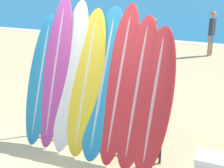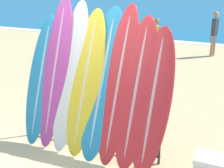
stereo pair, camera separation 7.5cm
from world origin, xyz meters
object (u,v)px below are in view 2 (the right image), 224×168
object	(u,v)px
surfboard_slot_1	(56,71)
surfboard_slot_7	(153,99)
surfboard_slot_3	(86,82)
surfboard_slot_2	(70,75)
surfboard_slot_0	(41,79)
person_near_water	(156,40)
person_mid_beach	(214,32)
surfboard_rack	(92,122)
surfboard_slot_6	(136,91)
surfboard_slot_4	(102,82)
surfboard_slot_5	(119,83)

from	to	relation	value
surfboard_slot_1	surfboard_slot_7	xyz separation A→B (m)	(1.75, -0.06, -0.20)
surfboard_slot_3	surfboard_slot_2	bearing A→B (deg)	174.97
surfboard_slot_0	person_near_water	distance (m)	5.53
person_mid_beach	surfboard_rack	bearing A→B (deg)	13.37
surfboard_slot_1	surfboard_slot_6	world-z (taller)	surfboard_slot_1
surfboard_rack	person_near_water	bearing A→B (deg)	96.51
person_near_water	surfboard_slot_0	bearing A→B (deg)	-46.66
surfboard_slot_4	surfboard_slot_7	xyz separation A→B (m)	(0.87, -0.07, -0.13)
surfboard_slot_4	person_near_water	distance (m)	5.52
surfboard_slot_1	surfboard_slot_3	size ratio (longest dim) A/B	1.09
surfboard_slot_6	surfboard_slot_7	distance (m)	0.29
surfboard_rack	surfboard_slot_0	world-z (taller)	surfboard_slot_0
surfboard_slot_7	person_mid_beach	size ratio (longest dim) A/B	1.27
surfboard_slot_2	surfboard_slot_1	bearing A→B (deg)	-178.84
surfboard_slot_7	person_mid_beach	xyz separation A→B (m)	(-0.11, 7.69, -0.15)
surfboard_slot_0	surfboard_slot_2	size ratio (longest dim) A/B	0.89
surfboard_slot_1	surfboard_slot_3	bearing A→B (deg)	-2.02
surfboard_rack	surfboard_slot_5	bearing A→B (deg)	15.15
surfboard_slot_0	surfboard_slot_5	distance (m)	1.45
surfboard_slot_2	surfboard_slot_5	distance (m)	0.87
surfboard_slot_5	surfboard_rack	bearing A→B (deg)	-164.85
surfboard_rack	surfboard_slot_5	size ratio (longest dim) A/B	1.00
surfboard_slot_3	person_mid_beach	world-z (taller)	surfboard_slot_3
surfboard_rack	surfboard_slot_7	xyz separation A→B (m)	(1.02, 0.05, 0.56)
person_mid_beach	surfboard_slot_4	bearing A→B (deg)	14.36
surfboard_slot_4	surfboard_slot_5	xyz separation A→B (m)	(0.28, 0.00, 0.03)
surfboard_rack	surfboard_slot_1	xyz separation A→B (m)	(-0.74, 0.10, 0.77)
surfboard_slot_7	surfboard_rack	bearing A→B (deg)	-177.42
surfboard_slot_2	surfboard_slot_4	distance (m)	0.59
surfboard_slot_4	person_mid_beach	xyz separation A→B (m)	(0.76, 7.63, -0.27)
surfboard_slot_2	surfboard_rack	bearing A→B (deg)	-13.57
surfboard_rack	surfboard_slot_4	bearing A→B (deg)	37.33
surfboard_rack	surfboard_slot_1	distance (m)	1.07
surfboard_slot_2	person_mid_beach	distance (m)	7.76
surfboard_rack	surfboard_slot_3	world-z (taller)	surfboard_slot_3
surfboard_rack	person_mid_beach	bearing A→B (deg)	83.31
surfboard_rack	surfboard_slot_0	distance (m)	1.18
surfboard_slot_3	surfboard_slot_4	bearing A→B (deg)	6.31
surfboard_slot_5	surfboard_slot_2	bearing A→B (deg)	-179.39
surfboard_slot_4	surfboard_slot_1	bearing A→B (deg)	-179.34
surfboard_slot_3	surfboard_slot_5	size ratio (longest dim) A/B	0.96
surfboard_slot_7	person_near_water	size ratio (longest dim) A/B	1.34
surfboard_slot_3	surfboard_rack	bearing A→B (deg)	-30.30
surfboard_slot_1	surfboard_slot_5	world-z (taller)	surfboard_slot_1
surfboard_slot_2	surfboard_slot_0	bearing A→B (deg)	-174.55
surfboard_slot_1	surfboard_slot_5	xyz separation A→B (m)	(1.17, 0.02, -0.05)
surfboard_slot_0	surfboard_slot_1	world-z (taller)	surfboard_slot_1
surfboard_slot_4	surfboard_slot_5	bearing A→B (deg)	0.99
surfboard_slot_0	surfboard_slot_7	world-z (taller)	surfboard_slot_0
surfboard_slot_4	person_near_water	bearing A→B (deg)	98.15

